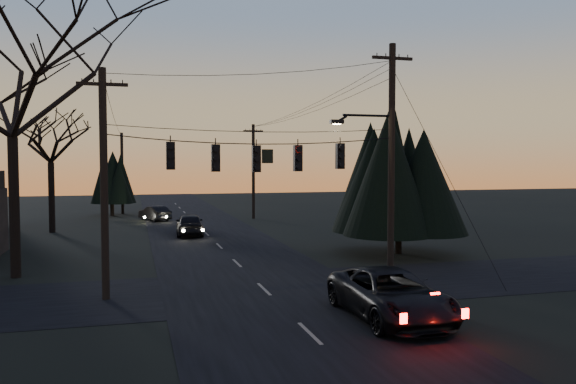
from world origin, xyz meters
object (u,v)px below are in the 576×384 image
object	(u,v)px
utility_pole_far_r	(254,219)
bare_tree_left	(11,80)
utility_pole_right	(390,282)
utility_pole_left	(106,299)
suv_near	(391,295)
sedan_oncoming_b	(155,213)
utility_pole_far_l	(123,214)
evergreen_right	(399,176)
sedan_oncoming_a	(190,224)

from	to	relation	value
utility_pole_far_r	bare_tree_left	bearing A→B (deg)	-124.25
utility_pole_right	utility_pole_left	world-z (taller)	utility_pole_right
utility_pole_right	suv_near	world-z (taller)	utility_pole_right
utility_pole_right	sedan_oncoming_b	world-z (taller)	utility_pole_right
utility_pole_far_l	suv_near	bearing A→B (deg)	-77.68
utility_pole_right	evergreen_right	distance (m)	8.79
evergreen_right	sedan_oncoming_a	world-z (taller)	evergreen_right
utility_pole_far_r	evergreen_right	world-z (taller)	evergreen_right
suv_near	utility_pole_far_l	bearing A→B (deg)	101.72
sedan_oncoming_b	bare_tree_left	bearing A→B (deg)	49.03
utility_pole_left	utility_pole_far_l	xyz separation A→B (m)	(0.00, 36.00, 0.00)
evergreen_right	sedan_oncoming_b	xyz separation A→B (m)	(-12.43, 21.75, -3.69)
utility_pole_far_l	bare_tree_left	world-z (taller)	bare_tree_left
utility_pole_far_r	sedan_oncoming_a	world-z (taller)	utility_pole_far_r
evergreen_right	suv_near	xyz separation A→B (m)	(-6.23, -11.89, -3.54)
bare_tree_left	sedan_oncoming_b	size ratio (longest dim) A/B	3.21
evergreen_right	sedan_oncoming_b	distance (m)	25.32
bare_tree_left	suv_near	size ratio (longest dim) A/B	2.19
utility_pole_left	sedan_oncoming_b	world-z (taller)	utility_pole_left
bare_tree_left	evergreen_right	distance (m)	19.76
utility_pole_right	utility_pole_far_r	bearing A→B (deg)	90.00
utility_pole_right	utility_pole_left	distance (m)	11.50
evergreen_right	sedan_oncoming_a	bearing A→B (deg)	133.75
utility_pole_right	suv_near	size ratio (longest dim) A/B	1.78
utility_pole_far_l	sedan_oncoming_a	world-z (taller)	utility_pole_far_l
evergreen_right	utility_pole_far_l	bearing A→B (deg)	117.45
utility_pole_left	utility_pole_far_l	world-z (taller)	utility_pole_left
utility_pole_left	evergreen_right	distance (m)	17.18
bare_tree_left	sedan_oncoming_a	world-z (taller)	bare_tree_left
utility_pole_far_l	bare_tree_left	xyz separation A→B (m)	(-4.01, -30.77, 8.63)
bare_tree_left	sedan_oncoming_b	distance (m)	25.48
utility_pole_right	sedan_oncoming_a	bearing A→B (deg)	110.90
sedan_oncoming_b	utility_pole_far_l	bearing A→B (deg)	-94.31
evergreen_right	suv_near	bearing A→B (deg)	-117.66
utility_pole_right	utility_pole_far_r	xyz separation A→B (m)	(0.00, 28.00, 0.00)
utility_pole_right	utility_pole_far_l	bearing A→B (deg)	107.72
utility_pole_far_l	suv_near	xyz separation A→B (m)	(9.00, -41.20, 0.78)
sedan_oncoming_b	suv_near	bearing A→B (deg)	75.81
utility_pole_far_r	suv_near	distance (m)	33.30
suv_near	sedan_oncoming_b	distance (m)	34.20
bare_tree_left	evergreen_right	bearing A→B (deg)	4.35
sedan_oncoming_b	utility_pole_left	bearing A→B (deg)	59.75
evergreen_right	utility_pole_left	bearing A→B (deg)	-156.28
utility_pole_far_l	evergreen_right	xyz separation A→B (m)	(15.23, -29.31, 4.32)
suv_near	sedan_oncoming_b	size ratio (longest dim) A/B	1.46
sedan_oncoming_a	utility_pole_far_r	bearing A→B (deg)	-119.27
utility_pole_far_l	sedan_oncoming_a	xyz separation A→B (m)	(4.78, -18.40, 0.77)
utility_pole_far_l	utility_pole_right	bearing A→B (deg)	-72.28
bare_tree_left	suv_near	world-z (taller)	bare_tree_left
utility_pole_left	suv_near	distance (m)	10.42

